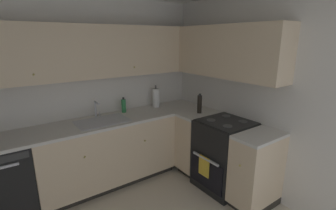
# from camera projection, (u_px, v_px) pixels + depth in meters

# --- Properties ---
(wall_back) EXTENTS (3.96, 0.05, 2.45)m
(wall_back) POSITION_uv_depth(u_px,v_px,m) (62.00, 96.00, 3.09)
(wall_back) COLOR silver
(wall_back) RESTS_ON ground_plane
(wall_right) EXTENTS (0.05, 3.46, 2.45)m
(wall_right) POSITION_uv_depth(u_px,v_px,m) (274.00, 100.00, 2.84)
(wall_right) COLOR silver
(wall_right) RESTS_ON ground_plane
(dishwasher) EXTENTS (0.60, 0.63, 0.87)m
(dishwasher) POSITION_uv_depth(u_px,v_px,m) (1.00, 183.00, 2.61)
(dishwasher) COLOR black
(dishwasher) RESTS_ON ground_plane
(lower_cabinets_back) EXTENTS (1.79, 0.62, 0.87)m
(lower_cabinets_back) POSITION_uv_depth(u_px,v_px,m) (108.00, 153.00, 3.28)
(lower_cabinets_back) COLOR beige
(lower_cabinets_back) RESTS_ON ground_plane
(countertop_back) EXTENTS (3.00, 0.60, 0.03)m
(countertop_back) POSITION_uv_depth(u_px,v_px,m) (106.00, 121.00, 3.16)
(countertop_back) COLOR beige
(countertop_back) RESTS_ON lower_cabinets_back
(lower_cabinets_right) EXTENTS (0.62, 1.33, 0.87)m
(lower_cabinets_right) POSITION_uv_depth(u_px,v_px,m) (224.00, 156.00, 3.19)
(lower_cabinets_right) COLOR beige
(lower_cabinets_right) RESTS_ON ground_plane
(countertop_right) EXTENTS (0.60, 1.33, 0.03)m
(countertop_right) POSITION_uv_depth(u_px,v_px,m) (226.00, 124.00, 3.07)
(countertop_right) COLOR beige
(countertop_right) RESTS_ON lower_cabinets_right
(oven_range) EXTENTS (0.68, 0.62, 1.06)m
(oven_range) POSITION_uv_depth(u_px,v_px,m) (225.00, 154.00, 3.20)
(oven_range) COLOR black
(oven_range) RESTS_ON ground_plane
(upper_cabinets_back) EXTENTS (2.68, 0.34, 0.64)m
(upper_cabinets_back) POSITION_uv_depth(u_px,v_px,m) (84.00, 52.00, 2.95)
(upper_cabinets_back) COLOR beige
(upper_cabinets_right) EXTENTS (0.32, 1.88, 0.64)m
(upper_cabinets_right) POSITION_uv_depth(u_px,v_px,m) (218.00, 51.00, 3.18)
(upper_cabinets_right) COLOR beige
(sink) EXTENTS (0.64, 0.40, 0.10)m
(sink) POSITION_uv_depth(u_px,v_px,m) (103.00, 124.00, 3.11)
(sink) COLOR #B7B7BC
(sink) RESTS_ON countertop_back
(faucet) EXTENTS (0.07, 0.16, 0.22)m
(faucet) POSITION_uv_depth(u_px,v_px,m) (96.00, 108.00, 3.24)
(faucet) COLOR silver
(faucet) RESTS_ON countertop_back
(soap_bottle) EXTENTS (0.06, 0.06, 0.22)m
(soap_bottle) POSITION_uv_depth(u_px,v_px,m) (124.00, 106.00, 3.47)
(soap_bottle) COLOR #338C4C
(soap_bottle) RESTS_ON countertop_back
(paper_towel_roll) EXTENTS (0.11, 0.11, 0.34)m
(paper_towel_roll) POSITION_uv_depth(u_px,v_px,m) (156.00, 98.00, 3.74)
(paper_towel_roll) COLOR white
(paper_towel_roll) RESTS_ON countertop_back
(oil_bottle) EXTENTS (0.06, 0.06, 0.28)m
(oil_bottle) POSITION_uv_depth(u_px,v_px,m) (200.00, 104.00, 3.43)
(oil_bottle) COLOR black
(oil_bottle) RESTS_ON countertop_right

